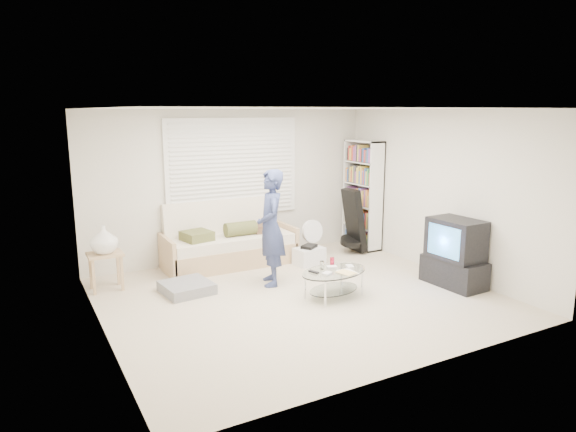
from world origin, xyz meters
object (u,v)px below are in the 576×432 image
tv_unit (455,254)px  coffee_table (334,276)px  bookshelf (362,195)px  futon_sofa (229,244)px

tv_unit → coffee_table: tv_unit is taller
bookshelf → tv_unit: bookshelf is taller
tv_unit → coffee_table: (-1.78, 0.43, -0.17)m
coffee_table → bookshelf: bearing=45.7°
futon_sofa → bookshelf: bearing=-3.0°
futon_sofa → coffee_table: 2.19m
bookshelf → coffee_table: 2.81m
coffee_table → tv_unit: bearing=-13.5°
futon_sofa → tv_unit: size_ratio=2.18×
futon_sofa → coffee_table: (0.67, -2.08, -0.04)m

